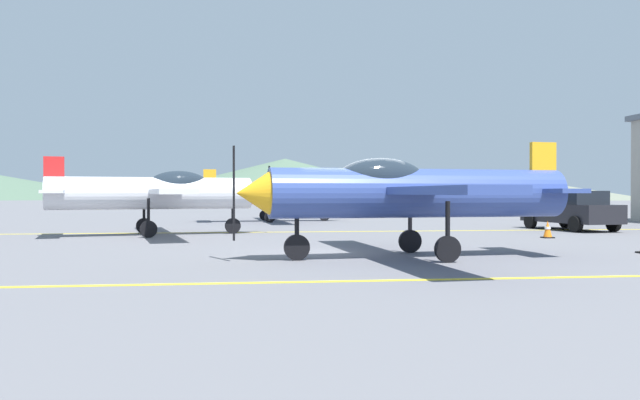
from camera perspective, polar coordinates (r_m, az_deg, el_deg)
ground_plane at (r=15.61m, az=2.81°, el=-4.97°), size 400.00×400.00×0.00m
apron_line_near at (r=10.96m, az=7.14°, el=-7.34°), size 80.00×0.16×0.01m
apron_line_far at (r=24.38m, az=-0.77°, el=-2.94°), size 80.00×0.16×0.01m
airplane_near at (r=14.72m, az=7.98°, el=0.80°), size 8.10×9.31×2.78m
airplane_mid at (r=23.15m, az=-14.42°, el=0.72°), size 8.14×9.27×2.78m
airplane_far at (r=33.49m, az=-3.99°, el=0.70°), size 8.10×9.31×2.78m
airplane_back at (r=45.55m, az=1.56°, el=0.68°), size 8.14×9.29×2.78m
car_sedan at (r=27.61m, az=22.07°, el=-0.83°), size 2.59×4.55×1.62m
traffic_cone_front at (r=22.43m, az=20.20°, el=-2.57°), size 0.36×0.36×0.59m
hill_centerleft at (r=149.08m, az=-3.24°, el=1.93°), size 77.72×77.72×9.85m
hill_centerright at (r=167.60m, az=16.23°, el=1.12°), size 71.22×71.22×6.11m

